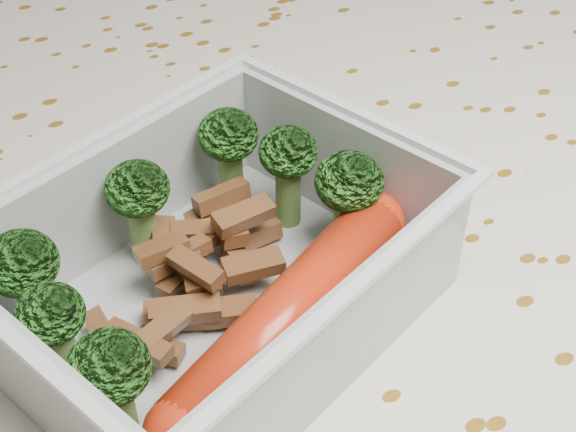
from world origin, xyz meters
TOP-DOWN VIEW (x-y plane):
  - dining_table at (0.00, 0.00)m, footprint 1.40×0.90m
  - tablecloth at (0.00, 0.00)m, footprint 1.46×0.96m
  - lunch_container at (-0.05, -0.01)m, footprint 0.23×0.20m
  - broccoli_florets at (-0.05, 0.00)m, footprint 0.18×0.14m
  - meat_pile at (-0.05, 0.00)m, footprint 0.11×0.08m
  - sausage at (-0.03, -0.05)m, footprint 0.16×0.09m

SIDE VIEW (x-z plane):
  - dining_table at x=0.00m, z-range 0.29..1.04m
  - tablecloth at x=0.00m, z-range 0.62..0.81m
  - meat_pile at x=-0.05m, z-range 0.76..0.79m
  - lunch_container at x=-0.05m, z-range 0.75..0.81m
  - sausage at x=-0.03m, z-range 0.77..0.80m
  - broccoli_florets at x=-0.05m, z-range 0.77..0.83m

